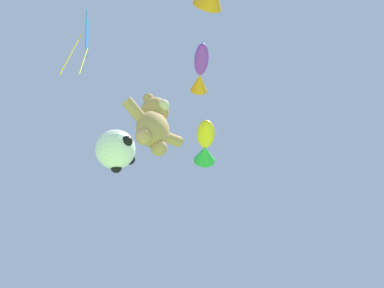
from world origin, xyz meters
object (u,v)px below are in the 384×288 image
(teddy_bear_kite, at_px, (154,123))
(diamond_kite, at_px, (86,37))
(soccer_ball_kite, at_px, (116,150))
(fish_kite_goldfin, at_px, (205,144))
(fish_kite_violet, at_px, (200,71))

(teddy_bear_kite, height_order, diamond_kite, diamond_kite)
(soccer_ball_kite, bearing_deg, diamond_kite, 158.90)
(fish_kite_goldfin, distance_m, diamond_kite, 4.87)
(soccer_ball_kite, xyz_separation_m, fish_kite_violet, (0.96, -1.80, 2.56))
(fish_kite_violet, bearing_deg, diamond_kite, 135.71)
(fish_kite_violet, height_order, diamond_kite, diamond_kite)
(soccer_ball_kite, relative_size, fish_kite_goldfin, 0.64)
(fish_kite_goldfin, height_order, diamond_kite, diamond_kite)
(teddy_bear_kite, distance_m, fish_kite_violet, 1.86)
(teddy_bear_kite, xyz_separation_m, fish_kite_violet, (0.09, -1.65, 0.85))
(teddy_bear_kite, distance_m, soccer_ball_kite, 1.92)
(soccer_ball_kite, xyz_separation_m, diamond_kite, (-1.48, 0.57, 4.49))
(teddy_bear_kite, distance_m, diamond_kite, 3.70)
(fish_kite_goldfin, bearing_deg, soccer_ball_kite, -179.19)
(teddy_bear_kite, bearing_deg, fish_kite_violet, -86.89)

